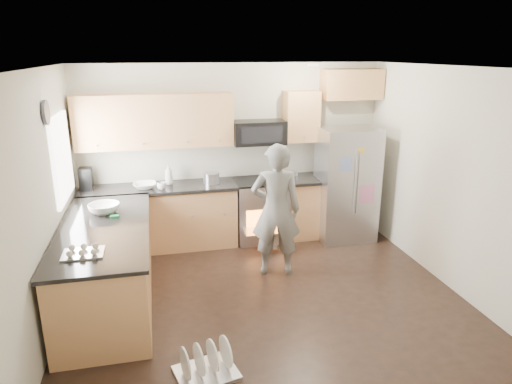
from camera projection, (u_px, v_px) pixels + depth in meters
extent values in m
plane|color=black|center=(264.00, 295.00, 5.38)|extent=(4.50, 4.50, 0.00)
cube|color=beige|center=(233.00, 152.00, 6.86)|extent=(4.50, 0.04, 2.60)
cube|color=beige|center=(334.00, 273.00, 3.13)|extent=(4.50, 0.04, 2.60)
cube|color=beige|center=(45.00, 205.00, 4.52)|extent=(0.04, 4.00, 2.60)
cube|color=beige|center=(447.00, 178.00, 5.47)|extent=(0.04, 4.00, 2.60)
cube|color=white|center=(266.00, 67.00, 4.61)|extent=(4.50, 4.00, 0.04)
cube|color=white|center=(62.00, 158.00, 5.38)|extent=(0.04, 1.00, 1.00)
cylinder|color=#FFF0CC|center=(313.00, 65.00, 5.83)|extent=(0.14, 0.14, 0.02)
cylinder|color=#474754|center=(46.00, 113.00, 4.69)|extent=(0.03, 0.26, 0.26)
cube|color=#BB854A|center=(161.00, 219.00, 6.60)|extent=(2.15, 0.60, 0.87)
cube|color=black|center=(159.00, 188.00, 6.45)|extent=(2.19, 0.64, 0.04)
cube|color=#BB854A|center=(301.00, 208.00, 7.04)|extent=(0.50, 0.60, 0.87)
cube|color=black|center=(302.00, 179.00, 6.90)|extent=(0.54, 0.64, 0.04)
cube|color=#BB854A|center=(155.00, 121.00, 6.31)|extent=(2.16, 0.33, 0.74)
cube|color=#BB854A|center=(301.00, 116.00, 6.76)|extent=(0.50, 0.33, 0.74)
cube|color=#BB854A|center=(352.00, 84.00, 6.79)|extent=(0.90, 0.33, 0.44)
imported|color=white|center=(145.00, 186.00, 6.35)|extent=(0.32, 0.32, 0.08)
imported|color=white|center=(169.00, 174.00, 6.52)|extent=(0.11, 0.11, 0.29)
imported|color=white|center=(162.00, 186.00, 6.29)|extent=(0.13, 0.13, 0.10)
cylinder|color=#B7B7BC|center=(211.00, 178.00, 6.58)|extent=(0.23, 0.23, 0.16)
cube|color=black|center=(86.00, 179.00, 6.25)|extent=(0.16, 0.20, 0.31)
cylinder|color=#B7B7BC|center=(295.00, 173.00, 7.01)|extent=(0.09, 0.09, 0.07)
cube|color=#BB854A|center=(108.00, 267.00, 5.11)|extent=(0.90, 2.30, 0.87)
cube|color=black|center=(104.00, 228.00, 4.98)|extent=(0.96, 2.36, 0.04)
imported|color=silver|center=(104.00, 208.00, 5.37)|extent=(0.36, 0.36, 0.11)
cube|color=#2EA35B|center=(114.00, 216.00, 5.23)|extent=(0.10, 0.07, 0.03)
cube|color=#B7B7BC|center=(83.00, 251.00, 4.28)|extent=(0.37, 0.29, 0.08)
cube|color=#B7B7BC|center=(261.00, 211.00, 6.88)|extent=(0.76, 0.62, 0.90)
cube|color=black|center=(261.00, 181.00, 6.75)|extent=(0.76, 0.60, 0.03)
cube|color=orange|center=(266.00, 221.00, 6.61)|extent=(0.56, 0.02, 0.34)
cube|color=#B7B7BC|center=(268.00, 231.00, 6.48)|extent=(0.70, 0.34, 0.03)
cube|color=white|center=(269.00, 241.00, 6.47)|extent=(0.24, 0.03, 0.28)
cube|color=black|center=(259.00, 132.00, 6.65)|extent=(0.76, 0.40, 0.34)
cube|color=#B7B7BC|center=(346.00, 184.00, 6.82)|extent=(0.85, 0.67, 1.69)
cylinder|color=#B7B7BC|center=(354.00, 183.00, 6.47)|extent=(0.02, 0.02, 0.92)
cylinder|color=#B7B7BC|center=(358.00, 183.00, 6.48)|extent=(0.02, 0.02, 0.92)
cube|color=pink|center=(367.00, 194.00, 6.57)|extent=(0.22, 0.01, 0.28)
cube|color=#8BA0DF|center=(346.00, 164.00, 6.36)|extent=(0.17, 0.01, 0.20)
imported|color=slate|center=(276.00, 210.00, 5.70)|extent=(0.69, 0.52, 1.70)
cube|color=#B7B7BC|center=(206.00, 373.00, 4.06)|extent=(0.61, 0.53, 0.03)
cylinder|color=white|center=(185.00, 364.00, 3.93)|extent=(0.08, 0.29, 0.29)
cylinder|color=white|center=(199.00, 359.00, 3.98)|extent=(0.08, 0.29, 0.29)
cylinder|color=white|center=(212.00, 355.00, 4.04)|extent=(0.08, 0.29, 0.29)
cylinder|color=white|center=(226.00, 351.00, 4.09)|extent=(0.08, 0.29, 0.29)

